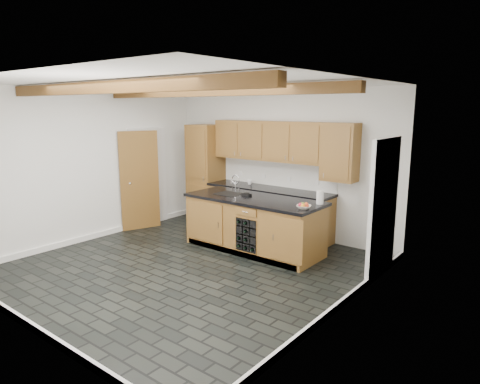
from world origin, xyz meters
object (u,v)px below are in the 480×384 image
(paper_towel, at_px, (320,198))
(island, at_px, (253,224))
(fruit_bowl, at_px, (304,207))
(kitchen_scale, at_px, (247,194))

(paper_towel, bearing_deg, island, -165.67)
(island, relative_size, paper_towel, 11.54)
(fruit_bowl, relative_size, paper_towel, 1.04)
(kitchen_scale, xyz_separation_m, fruit_bowl, (1.29, -0.24, 0.00))
(fruit_bowl, height_order, paper_towel, paper_towel)
(kitchen_scale, height_order, fruit_bowl, fruit_bowl)
(kitchen_scale, distance_m, paper_towel, 1.35)
(kitchen_scale, distance_m, fruit_bowl, 1.31)
(island, bearing_deg, fruit_bowl, -8.36)
(fruit_bowl, bearing_deg, island, 171.64)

